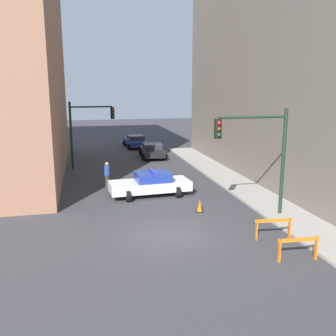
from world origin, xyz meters
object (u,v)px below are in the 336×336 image
(parked_car_near, at_px, (152,150))
(parked_car_mid, at_px, (135,141))
(pedestrian_crossing, at_px, (107,175))
(traffic_light_near, at_px, (262,146))
(traffic_cone, at_px, (200,206))
(barrier_front, at_px, (298,245))
(police_car, at_px, (151,184))
(barrier_mid, at_px, (273,225))
(traffic_light_far, at_px, (85,125))

(parked_car_near, height_order, parked_car_mid, same)
(parked_car_near, relative_size, parked_car_mid, 1.00)
(pedestrian_crossing, bearing_deg, traffic_light_near, -157.38)
(parked_car_near, distance_m, traffic_cone, 15.40)
(pedestrian_crossing, relative_size, barrier_front, 1.04)
(police_car, relative_size, traffic_cone, 7.32)
(barrier_front, height_order, barrier_mid, same)
(parked_car_mid, xyz_separation_m, barrier_mid, (2.20, -25.63, -0.06))
(traffic_cone, bearing_deg, traffic_light_near, -28.18)
(parked_car_near, relative_size, pedestrian_crossing, 2.65)
(pedestrian_crossing, distance_m, barrier_front, 13.42)
(traffic_light_far, height_order, parked_car_mid, traffic_light_far)
(traffic_light_far, distance_m, police_car, 9.65)
(traffic_light_near, distance_m, traffic_cone, 4.35)
(traffic_light_near, xyz_separation_m, parked_car_mid, (-2.84, 22.96, -2.86))
(traffic_light_near, bearing_deg, barrier_front, -99.07)
(police_car, relative_size, parked_car_mid, 1.09)
(police_car, distance_m, parked_car_mid, 18.14)
(barrier_mid, relative_size, traffic_cone, 2.43)
(police_car, distance_m, pedestrian_crossing, 3.33)
(barrier_mid, distance_m, traffic_cone, 4.51)
(pedestrian_crossing, height_order, traffic_cone, pedestrian_crossing)
(traffic_light_near, bearing_deg, barrier_mid, -103.61)
(parked_car_mid, distance_m, pedestrian_crossing, 16.23)
(police_car, relative_size, barrier_mid, 3.01)
(traffic_light_near, xyz_separation_m, traffic_light_far, (-8.03, 13.47, -0.13))
(traffic_light_near, distance_m, parked_car_near, 17.15)
(traffic_light_near, bearing_deg, parked_car_near, 97.41)
(police_car, distance_m, parked_car_near, 12.10)
(traffic_light_near, bearing_deg, traffic_cone, 151.82)
(police_car, bearing_deg, barrier_mid, -156.50)
(traffic_light_near, height_order, police_car, traffic_light_near)
(barrier_front, xyz_separation_m, traffic_cone, (-1.83, 6.10, -0.30))
(parked_car_mid, xyz_separation_m, barrier_front, (2.09, -27.67, -0.06))
(pedestrian_crossing, relative_size, traffic_cone, 2.53)
(parked_car_mid, distance_m, barrier_front, 27.75)
(traffic_light_near, distance_m, pedestrian_crossing, 10.33)
(traffic_light_far, height_order, police_car, traffic_light_far)
(traffic_light_far, distance_m, barrier_front, 19.78)
(traffic_light_far, height_order, barrier_front, traffic_light_far)
(traffic_light_near, bearing_deg, traffic_light_far, 120.80)
(police_car, height_order, barrier_mid, police_car)
(traffic_light_near, distance_m, barrier_mid, 4.01)
(barrier_front, relative_size, traffic_cone, 2.44)
(traffic_light_far, relative_size, parked_car_mid, 1.18)
(parked_car_near, xyz_separation_m, barrier_mid, (1.54, -19.44, -0.06))
(barrier_front, bearing_deg, police_car, 111.32)
(traffic_light_far, distance_m, traffic_cone, 13.61)
(police_car, height_order, pedestrian_crossing, pedestrian_crossing)
(parked_car_near, distance_m, parked_car_mid, 6.23)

